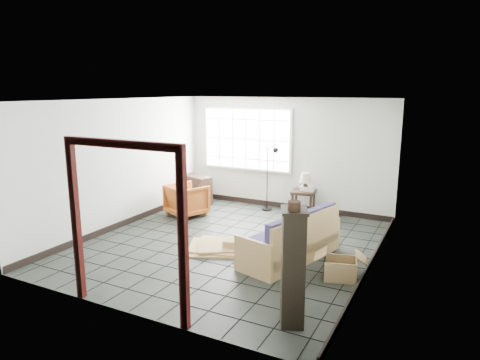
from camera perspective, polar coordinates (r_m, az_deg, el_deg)
The scene contains 15 objects.
ground at distance 7.92m, azimuth -1.31°, elevation -8.54°, with size 5.50×5.50×0.00m, color black.
room_shell at distance 7.52m, azimuth -1.27°, elevation 3.60°, with size 5.02×5.52×2.61m.
window_panel at distance 10.34m, azimuth 0.88°, elevation 5.47°, with size 2.32×0.08×1.52m.
doorway_trim at distance 5.38m, azimuth -15.18°, elevation -3.49°, with size 1.80×0.08×2.20m.
futon_sofa at distance 7.17m, azimuth 7.09°, elevation -8.23°, with size 1.22×2.06×0.86m.
armchair at distance 9.62m, azimuth -7.11°, elevation -2.44°, with size 0.76×0.72×0.79m, color maroon.
side_table at distance 9.68m, azimuth 8.46°, elevation -1.97°, with size 0.58×0.58×0.56m.
table_lamp at distance 9.56m, azimuth 8.75°, elevation 0.20°, with size 0.31×0.31×0.41m.
projector at distance 9.65m, azimuth 8.98°, elevation -1.10°, with size 0.31×0.25×0.10m.
floor_lamp at distance 9.83m, azimuth 4.16°, elevation 0.59°, with size 0.43×0.28×1.57m.
console_shelf at distance 10.68m, azimuth -5.89°, elevation -1.23°, with size 0.95×0.62×0.69m.
tall_shelf at distance 5.18m, azimuth 7.08°, elevation -11.38°, with size 0.44×0.48×1.44m.
pot at distance 4.87m, azimuth 7.24°, elevation -3.43°, with size 0.16×0.16×0.11m.
open_box at distance 6.68m, azimuth 13.20°, elevation -11.43°, with size 0.82×0.54×0.43m.
cardboard_pile at distance 7.68m, azimuth -1.65°, elevation -8.80°, with size 1.61×1.41×0.20m.
Camera 1 is at (3.53, -6.52, 2.78)m, focal length 32.00 mm.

